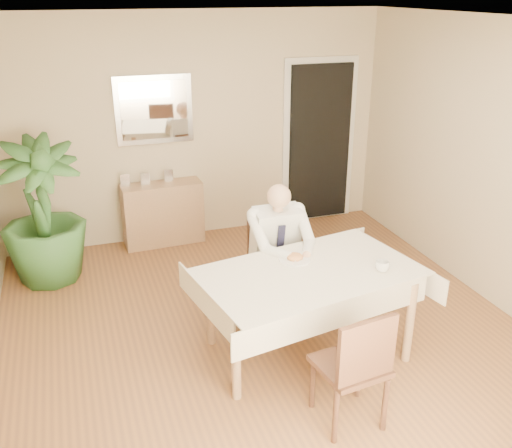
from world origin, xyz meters
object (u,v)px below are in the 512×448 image
object	(u,v)px
dining_table	(309,280)
chair_far	(271,258)
sideboard	(163,214)
seated_man	(282,248)
potted_palm	(42,212)
coffee_mug	(382,266)
chair_near	(356,364)

from	to	relation	value
dining_table	chair_far	distance (m)	0.90
sideboard	seated_man	bearing A→B (deg)	-72.12
chair_far	seated_man	distance (m)	0.36
seated_man	potted_palm	bearing A→B (deg)	144.15
coffee_mug	potted_palm	size ratio (longest dim) A/B	0.07
chair_far	coffee_mug	size ratio (longest dim) A/B	7.54
sideboard	coffee_mug	bearing A→B (deg)	-67.73
dining_table	chair_far	world-z (taller)	chair_far
chair_near	sideboard	xyz separation A→B (m)	(-0.68, 3.47, -0.15)
chair_near	chair_far	bearing A→B (deg)	81.10
coffee_mug	sideboard	bearing A→B (deg)	114.59
chair_far	seated_man	xyz separation A→B (m)	(-0.00, -0.28, 0.23)
chair_near	coffee_mug	world-z (taller)	chair_near
seated_man	potted_palm	size ratio (longest dim) A/B	0.84
chair_near	potted_palm	bearing A→B (deg)	116.25
dining_table	sideboard	bearing A→B (deg)	95.66
seated_man	coffee_mug	bearing A→B (deg)	-55.62
dining_table	potted_palm	size ratio (longest dim) A/B	1.27
sideboard	potted_palm	world-z (taller)	potted_palm
seated_man	sideboard	bearing A→B (deg)	110.19
chair_far	coffee_mug	bearing A→B (deg)	-60.75
chair_far	potted_palm	world-z (taller)	potted_palm
seated_man	sideboard	size ratio (longest dim) A/B	1.36
seated_man	coffee_mug	size ratio (longest dim) A/B	11.35
chair_far	sideboard	world-z (taller)	chair_far
coffee_mug	potted_palm	distance (m)	3.38
dining_table	potted_palm	world-z (taller)	potted_palm
coffee_mug	potted_palm	world-z (taller)	potted_palm
sideboard	potted_palm	size ratio (longest dim) A/B	0.62
dining_table	seated_man	distance (m)	0.59
dining_table	seated_man	world-z (taller)	seated_man
chair_far	dining_table	bearing A→B (deg)	-87.47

